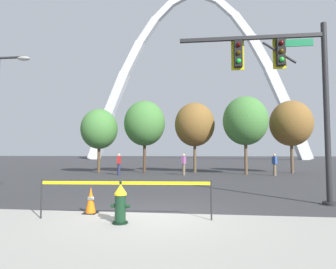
# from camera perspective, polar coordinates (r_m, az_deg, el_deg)

# --- Properties ---
(ground_plane) EXTENTS (240.00, 240.00, 0.00)m
(ground_plane) POSITION_cam_1_polar(r_m,az_deg,el_deg) (8.03, -2.98, -15.72)
(ground_plane) COLOR #333335
(fire_hydrant) EXTENTS (0.46, 0.48, 0.99)m
(fire_hydrant) POSITION_cam_1_polar(r_m,az_deg,el_deg) (6.96, -9.60, -13.65)
(fire_hydrant) COLOR black
(fire_hydrant) RESTS_ON ground
(caution_tape_barrier) EXTENTS (4.34, 0.36, 0.99)m
(caution_tape_barrier) POSITION_cam_1_polar(r_m,az_deg,el_deg) (7.32, -8.63, -11.63)
(caution_tape_barrier) COLOR #232326
(caution_tape_barrier) RESTS_ON ground
(traffic_cone_by_hydrant) EXTENTS (0.36, 0.36, 0.73)m
(traffic_cone_by_hydrant) POSITION_cam_1_polar(r_m,az_deg,el_deg) (8.26, -15.36, -12.74)
(traffic_cone_by_hydrant) COLOR black
(traffic_cone_by_hydrant) RESTS_ON ground
(traffic_signal_gantry) EXTENTS (5.02, 0.44, 6.00)m
(traffic_signal_gantry) POSITION_cam_1_polar(r_m,az_deg,el_deg) (10.40, 23.33, 9.94)
(traffic_signal_gantry) COLOR #232326
(traffic_signal_gantry) RESTS_ON ground
(street_lamp) EXTENTS (1.23, 0.24, 5.00)m
(street_lamp) POSITION_cam_1_polar(r_m,az_deg,el_deg) (11.22, -30.71, 3.80)
(street_lamp) COLOR #232326
(street_lamp) RESTS_ON ground
(monument_arch) EXTENTS (52.83, 2.47, 41.68)m
(monument_arch) POSITION_cam_1_polar(r_m,az_deg,el_deg) (69.70, 5.47, 10.26)
(monument_arch) COLOR silver
(monument_arch) RESTS_ON ground
(tree_far_left) EXTENTS (3.04, 3.04, 5.31)m
(tree_far_left) POSITION_cam_1_polar(r_m,az_deg,el_deg) (24.18, -13.73, 1.08)
(tree_far_left) COLOR brown
(tree_far_left) RESTS_ON ground
(tree_left_mid) EXTENTS (3.45, 3.45, 6.03)m
(tree_left_mid) POSITION_cam_1_polar(r_m,az_deg,el_deg) (23.84, -4.75, 2.25)
(tree_left_mid) COLOR #473323
(tree_left_mid) RESTS_ON ground
(tree_center_left) EXTENTS (3.38, 3.38, 5.91)m
(tree_center_left) POSITION_cam_1_polar(r_m,az_deg,el_deg) (24.06, 5.41, 2.00)
(tree_center_left) COLOR brown
(tree_center_left) RESTS_ON ground
(tree_center_right) EXTENTS (3.45, 3.45, 6.04)m
(tree_center_right) POSITION_cam_1_polar(r_m,az_deg,el_deg) (22.68, 15.36, 2.68)
(tree_center_right) COLOR brown
(tree_center_right) RESTS_ON ground
(tree_right_mid) EXTENTS (3.40, 3.40, 5.95)m
(tree_right_mid) POSITION_cam_1_polar(r_m,az_deg,el_deg) (25.26, 23.62, 2.08)
(tree_right_mid) COLOR brown
(tree_right_mid) RESTS_ON ground
(pedestrian_walking_left) EXTENTS (0.34, 0.39, 1.59)m
(pedestrian_walking_left) POSITION_cam_1_polar(r_m,az_deg,el_deg) (21.92, 20.75, -5.68)
(pedestrian_walking_left) COLOR brown
(pedestrian_walking_left) RESTS_ON ground
(pedestrian_standing_center) EXTENTS (0.22, 0.35, 1.59)m
(pedestrian_standing_center) POSITION_cam_1_polar(r_m,az_deg,el_deg) (21.38, -9.90, -5.91)
(pedestrian_standing_center) COLOR #232847
(pedestrian_standing_center) RESTS_ON ground
(pedestrian_walking_right) EXTENTS (0.33, 0.39, 1.59)m
(pedestrian_walking_right) POSITION_cam_1_polar(r_m,az_deg,el_deg) (21.04, 3.20, -6.00)
(pedestrian_walking_right) COLOR brown
(pedestrian_walking_right) RESTS_ON ground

